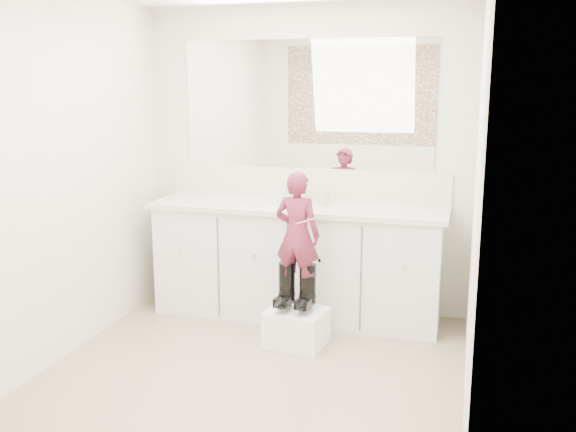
% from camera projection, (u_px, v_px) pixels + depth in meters
% --- Properties ---
extents(floor, '(3.00, 3.00, 0.00)m').
position_uv_depth(floor, '(245.00, 383.00, 3.95)').
color(floor, '#7F6A53').
rests_on(floor, ground).
extents(wall_back, '(2.60, 0.00, 2.60)m').
position_uv_depth(wall_back, '(306.00, 161.00, 5.11)').
color(wall_back, beige).
rests_on(wall_back, floor).
extents(wall_front, '(2.60, 0.00, 2.60)m').
position_uv_depth(wall_front, '(99.00, 257.00, 2.29)').
color(wall_front, beige).
rests_on(wall_front, floor).
extents(wall_left, '(0.00, 3.00, 3.00)m').
position_uv_depth(wall_left, '(49.00, 181.00, 4.05)').
color(wall_left, beige).
rests_on(wall_left, floor).
extents(wall_right, '(0.00, 3.00, 3.00)m').
position_uv_depth(wall_right, '(476.00, 202.00, 3.35)').
color(wall_right, beige).
rests_on(wall_right, floor).
extents(vanity_cabinet, '(2.20, 0.55, 0.85)m').
position_uv_depth(vanity_cabinet, '(297.00, 263.00, 5.01)').
color(vanity_cabinet, silver).
rests_on(vanity_cabinet, floor).
extents(countertop, '(2.28, 0.58, 0.04)m').
position_uv_depth(countertop, '(297.00, 208.00, 4.91)').
color(countertop, beige).
rests_on(countertop, vanity_cabinet).
extents(backsplash, '(2.28, 0.03, 0.25)m').
position_uv_depth(backsplash, '(306.00, 184.00, 5.14)').
color(backsplash, beige).
rests_on(backsplash, countertop).
extents(mirror, '(2.00, 0.02, 1.00)m').
position_uv_depth(mirror, '(306.00, 105.00, 5.01)').
color(mirror, white).
rests_on(mirror, wall_back).
extents(dot_panel, '(2.00, 0.01, 1.20)m').
position_uv_depth(dot_panel, '(92.00, 130.00, 2.21)').
color(dot_panel, '#472819').
rests_on(dot_panel, wall_front).
extents(faucet, '(0.08, 0.08, 0.10)m').
position_uv_depth(faucet, '(302.00, 195.00, 5.05)').
color(faucet, silver).
rests_on(faucet, countertop).
extents(cup, '(0.13, 0.13, 0.11)m').
position_uv_depth(cup, '(323.00, 198.00, 4.92)').
color(cup, beige).
rests_on(cup, countertop).
extents(soap_bottle, '(0.11, 0.11, 0.19)m').
position_uv_depth(soap_bottle, '(283.00, 192.00, 4.95)').
color(soap_bottle, beige).
rests_on(soap_bottle, countertop).
extents(step_stool, '(0.44, 0.38, 0.25)m').
position_uv_depth(step_stool, '(296.00, 327.00, 4.50)').
color(step_stool, white).
rests_on(step_stool, floor).
extents(boot_left, '(0.15, 0.23, 0.33)m').
position_uv_depth(boot_left, '(287.00, 286.00, 4.48)').
color(boot_left, black).
rests_on(boot_left, step_stool).
extents(boot_right, '(0.15, 0.23, 0.33)m').
position_uv_depth(boot_right, '(308.00, 287.00, 4.44)').
color(boot_right, black).
rests_on(boot_right, step_stool).
extents(toddler, '(0.34, 0.25, 0.87)m').
position_uv_depth(toddler, '(297.00, 235.00, 4.38)').
color(toddler, '#9F314F').
rests_on(toddler, step_stool).
extents(toothbrush, '(0.14, 0.03, 0.06)m').
position_uv_depth(toothbrush, '(304.00, 221.00, 4.26)').
color(toothbrush, '#EA5B9F').
rests_on(toothbrush, toddler).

